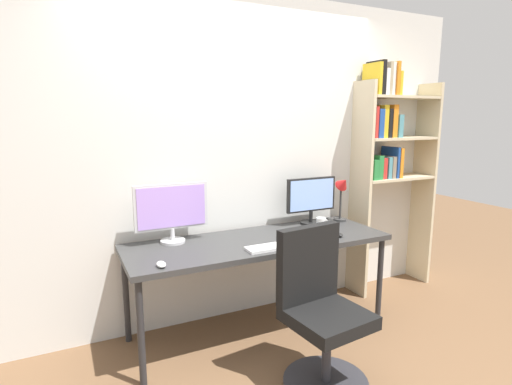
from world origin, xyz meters
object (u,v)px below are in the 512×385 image
desk_lamp (343,191)px  keyboard_main (273,247)px  mouse_right_side (161,264)px  office_chair (321,324)px  bookshelf (388,149)px  monitor_right (311,198)px  mouse_left_side (338,234)px  coffee_mug (321,223)px  desk (259,246)px  monitor_left (172,210)px

desk_lamp → keyboard_main: desk_lamp is taller
mouse_right_side → office_chair: bearing=-30.6°
bookshelf → monitor_right: bookshelf is taller
keyboard_main → bookshelf: bearing=17.6°
mouse_left_side → keyboard_main: bearing=-176.8°
bookshelf → mouse_right_side: bookshelf is taller
bookshelf → mouse_right_side: 2.36m
keyboard_main → mouse_right_side: 0.79m
office_chair → coffee_mug: bearing=55.7°
monitor_right → desk_lamp: desk_lamp is taller
desk_lamp → mouse_right_side: 1.75m
mouse_right_side → keyboard_main: bearing=1.3°
desk → office_chair: (0.05, -0.75, -0.28)m
office_chair → monitor_left: monitor_left is taller
desk → monitor_left: monitor_left is taller
desk → coffee_mug: bearing=5.2°
monitor_left → keyboard_main: size_ratio=1.34×
mouse_left_side → mouse_right_side: same height
monitor_left → coffee_mug: size_ratio=5.04×
monitor_right → mouse_right_side: (-1.39, -0.46, -0.21)m
coffee_mug → office_chair: bearing=-124.3°
desk → monitor_left: bearing=160.5°
mouse_left_side → monitor_left: bearing=160.8°
monitor_left → keyboard_main: (0.60, -0.44, -0.23)m
desk_lamp → mouse_left_side: (-0.31, -0.36, -0.26)m
desk → bookshelf: (1.45, 0.23, 0.66)m
office_chair → keyboard_main: 0.63m
office_chair → coffee_mug: 1.04m
desk → mouse_right_side: bearing=-162.6°
office_chair → monitor_left: 1.30m
mouse_left_side → coffee_mug: (0.02, 0.25, 0.03)m
desk → monitor_right: monitor_right is taller
bookshelf → office_chair: (-1.40, -0.98, -0.95)m
keyboard_main → mouse_right_side: bearing=-178.7°
mouse_left_side → mouse_right_side: bearing=-177.9°
mouse_left_side → coffee_mug: coffee_mug is taller
keyboard_main → mouse_left_side: 0.58m
desk → mouse_right_side: mouse_right_side is taller
monitor_right → desk: bearing=-160.5°
monitor_right → coffee_mug: monitor_right is taller
desk_lamp → mouse_left_side: desk_lamp is taller
mouse_left_side → bookshelf: bearing=26.3°
office_chair → mouse_left_side: size_ratio=10.31×
desk → keyboard_main: keyboard_main is taller
mouse_left_side → mouse_right_side: (-1.37, -0.05, 0.00)m
bookshelf → monitor_left: bookshelf is taller
desk_lamp → mouse_left_side: bearing=-130.6°
keyboard_main → coffee_mug: size_ratio=3.75×
desk_lamp → keyboard_main: (-0.89, -0.39, -0.27)m
desk → mouse_left_side: 0.62m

